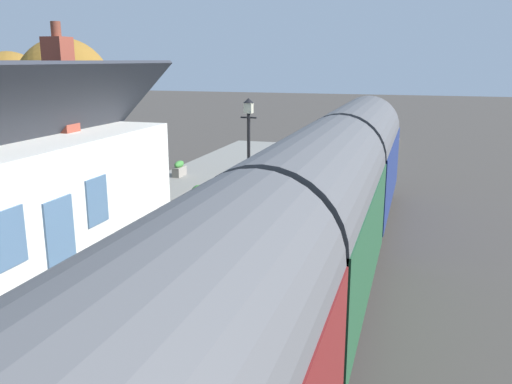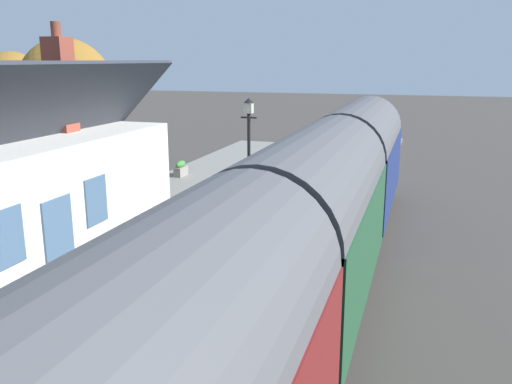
{
  "view_description": "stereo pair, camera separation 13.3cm",
  "coord_description": "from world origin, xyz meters",
  "px_view_note": "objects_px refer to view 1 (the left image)",
  "views": [
    {
      "loc": [
        -15.16,
        -3.07,
        5.81
      ],
      "look_at": [
        -0.25,
        1.5,
        1.96
      ],
      "focal_mm": 37.67,
      "sensor_mm": 36.0,
      "label": 1
    },
    {
      "loc": [
        -15.12,
        -3.2,
        5.81
      ],
      "look_at": [
        -0.25,
        1.5,
        1.96
      ],
      "focal_mm": 37.67,
      "sensor_mm": 36.0,
      "label": 2
    }
  ],
  "objects_px": {
    "station_building": "(35,197)",
    "planter_under_sign": "(199,197)",
    "planter_bench_right": "(247,190)",
    "planter_by_door": "(260,180)",
    "planter_bench_left": "(140,198)",
    "bench_mid_platform": "(273,158)",
    "bench_by_lamp": "(227,185)",
    "lamp_post_platform": "(249,136)",
    "train": "(312,225)",
    "tree_far_left": "(66,94)",
    "planter_edge_far": "(299,156)",
    "planter_edge_near": "(222,213)",
    "tree_far_right": "(12,102)",
    "planter_corner_building": "(179,169)"
  },
  "relations": [
    {
      "from": "planter_by_door",
      "to": "tree_far_right",
      "type": "relative_size",
      "value": 0.18
    },
    {
      "from": "planter_by_door",
      "to": "lamp_post_platform",
      "type": "relative_size",
      "value": 0.29
    },
    {
      "from": "train",
      "to": "bench_mid_platform",
      "type": "xyz_separation_m",
      "value": [
        12.07,
        4.2,
        -0.78
      ]
    },
    {
      "from": "bench_mid_platform",
      "to": "planter_corner_building",
      "type": "bearing_deg",
      "value": 130.24
    },
    {
      "from": "station_building",
      "to": "planter_under_sign",
      "type": "height_order",
      "value": "station_building"
    },
    {
      "from": "bench_mid_platform",
      "to": "tree_far_right",
      "type": "relative_size",
      "value": 0.23
    },
    {
      "from": "planter_bench_right",
      "to": "planter_by_door",
      "type": "bearing_deg",
      "value": 3.18
    },
    {
      "from": "station_building",
      "to": "planter_edge_far",
      "type": "xyz_separation_m",
      "value": [
        14.89,
        -3.11,
        -1.37
      ]
    },
    {
      "from": "station_building",
      "to": "planter_edge_near",
      "type": "xyz_separation_m",
      "value": [
        3.81,
        -3.29,
        -1.18
      ]
    },
    {
      "from": "bench_mid_platform",
      "to": "planter_bench_right",
      "type": "distance_m",
      "value": 5.74
    },
    {
      "from": "station_building",
      "to": "tree_far_left",
      "type": "relative_size",
      "value": 1.24
    },
    {
      "from": "tree_far_right",
      "to": "planter_edge_far",
      "type": "bearing_deg",
      "value": -56.83
    },
    {
      "from": "planter_bench_right",
      "to": "lamp_post_platform",
      "type": "bearing_deg",
      "value": -160.96
    },
    {
      "from": "planter_under_sign",
      "to": "planter_corner_building",
      "type": "height_order",
      "value": "planter_under_sign"
    },
    {
      "from": "planter_corner_building",
      "to": "bench_by_lamp",
      "type": "bearing_deg",
      "value": -132.12
    },
    {
      "from": "train",
      "to": "planter_bench_right",
      "type": "distance_m",
      "value": 7.36
    },
    {
      "from": "station_building",
      "to": "planter_bench_left",
      "type": "height_order",
      "value": "station_building"
    },
    {
      "from": "station_building",
      "to": "tree_far_right",
      "type": "relative_size",
      "value": 1.33
    },
    {
      "from": "train",
      "to": "tree_far_left",
      "type": "height_order",
      "value": "tree_far_left"
    },
    {
      "from": "planter_edge_far",
      "to": "planter_bench_right",
      "type": "height_order",
      "value": "planter_bench_right"
    },
    {
      "from": "planter_bench_right",
      "to": "planter_edge_near",
      "type": "bearing_deg",
      "value": -173.5
    },
    {
      "from": "planter_edge_near",
      "to": "tree_far_right",
      "type": "bearing_deg",
      "value": 68.54
    },
    {
      "from": "bench_mid_platform",
      "to": "lamp_post_platform",
      "type": "relative_size",
      "value": 0.38
    },
    {
      "from": "train",
      "to": "planter_by_door",
      "type": "height_order",
      "value": "train"
    },
    {
      "from": "bench_mid_platform",
      "to": "tree_far_left",
      "type": "bearing_deg",
      "value": 133.54
    },
    {
      "from": "bench_by_lamp",
      "to": "planter_under_sign",
      "type": "xyz_separation_m",
      "value": [
        -1.8,
        0.31,
        -0.02
      ]
    },
    {
      "from": "station_building",
      "to": "tree_far_left",
      "type": "xyz_separation_m",
      "value": [
        7.09,
        4.14,
        1.9
      ]
    },
    {
      "from": "planter_bench_right",
      "to": "tree_far_right",
      "type": "xyz_separation_m",
      "value": [
        0.55,
        10.28,
        2.85
      ]
    },
    {
      "from": "planter_bench_left",
      "to": "planter_edge_far",
      "type": "xyz_separation_m",
      "value": [
        9.88,
        -3.16,
        -0.1
      ]
    },
    {
      "from": "planter_edge_far",
      "to": "planter_bench_right",
      "type": "distance_m",
      "value": 7.43
    },
    {
      "from": "train",
      "to": "planter_edge_near",
      "type": "bearing_deg",
      "value": 49.37
    },
    {
      "from": "station_building",
      "to": "planter_bench_left",
      "type": "xyz_separation_m",
      "value": [
        5.01,
        0.05,
        -1.27
      ]
    },
    {
      "from": "station_building",
      "to": "planter_under_sign",
      "type": "relative_size",
      "value": 9.64
    },
    {
      "from": "planter_edge_near",
      "to": "bench_mid_platform",
      "type": "bearing_deg",
      "value": 6.31
    },
    {
      "from": "bench_mid_platform",
      "to": "bench_by_lamp",
      "type": "relative_size",
      "value": 1.01
    },
    {
      "from": "station_building",
      "to": "bench_by_lamp",
      "type": "distance_m",
      "value": 7.79
    },
    {
      "from": "bench_mid_platform",
      "to": "bench_by_lamp",
      "type": "bearing_deg",
      "value": 178.58
    },
    {
      "from": "planter_by_door",
      "to": "lamp_post_platform",
      "type": "bearing_deg",
      "value": -167.95
    },
    {
      "from": "bench_by_lamp",
      "to": "planter_bench_left",
      "type": "relative_size",
      "value": 1.76
    },
    {
      "from": "planter_edge_far",
      "to": "bench_mid_platform",
      "type": "bearing_deg",
      "value": 153.58
    },
    {
      "from": "planter_corner_building",
      "to": "tree_far_left",
      "type": "xyz_separation_m",
      "value": [
        -3.22,
        3.02,
        3.28
      ]
    },
    {
      "from": "planter_under_sign",
      "to": "bench_by_lamp",
      "type": "bearing_deg",
      "value": -9.94
    },
    {
      "from": "tree_far_right",
      "to": "train",
      "type": "bearing_deg",
      "value": -116.53
    },
    {
      "from": "bench_by_lamp",
      "to": "planter_edge_near",
      "type": "relative_size",
      "value": 1.52
    },
    {
      "from": "station_building",
      "to": "tree_far_right",
      "type": "height_order",
      "value": "station_building"
    },
    {
      "from": "planter_under_sign",
      "to": "planter_bench_left",
      "type": "distance_m",
      "value": 1.94
    },
    {
      "from": "train",
      "to": "bench_by_lamp",
      "type": "relative_size",
      "value": 17.52
    },
    {
      "from": "bench_mid_platform",
      "to": "planter_bench_left",
      "type": "xyz_separation_m",
      "value": [
        -8.15,
        2.3,
        -0.06
      ]
    },
    {
      "from": "planter_edge_near",
      "to": "planter_bench_left",
      "type": "relative_size",
      "value": 1.15
    },
    {
      "from": "tree_far_right",
      "to": "planter_bench_left",
      "type": "bearing_deg",
      "value": -112.22
    }
  ]
}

